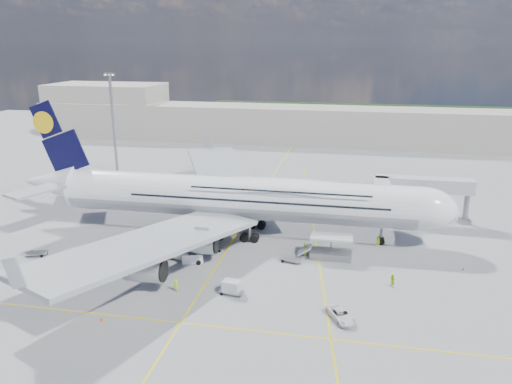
% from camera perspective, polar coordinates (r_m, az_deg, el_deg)
% --- Properties ---
extents(ground, '(300.00, 300.00, 0.00)m').
position_cam_1_polar(ground, '(80.52, -3.84, -7.36)').
color(ground, gray).
rests_on(ground, ground).
extents(taxi_line_main, '(0.25, 220.00, 0.01)m').
position_cam_1_polar(taxi_line_main, '(80.52, -3.84, -7.35)').
color(taxi_line_main, yellow).
rests_on(taxi_line_main, ground).
extents(taxi_line_cross, '(120.00, 0.25, 0.01)m').
position_cam_1_polar(taxi_line_cross, '(63.64, -8.59, -14.58)').
color(taxi_line_cross, yellow).
rests_on(taxi_line_cross, ground).
extents(taxi_line_diag, '(14.16, 99.06, 0.01)m').
position_cam_1_polar(taxi_line_diag, '(87.49, 6.80, -5.40)').
color(taxi_line_diag, yellow).
rests_on(taxi_line_diag, ground).
extents(airliner, '(77.26, 79.15, 23.71)m').
position_cam_1_polar(airliner, '(87.08, -2.09, -0.59)').
color(airliner, white).
rests_on(airliner, ground).
extents(jet_bridge, '(18.80, 12.10, 8.50)m').
position_cam_1_polar(jet_bridge, '(96.00, 16.91, 0.33)').
color(jet_bridge, '#B7B7BC').
rests_on(jet_bridge, ground).
extents(cargo_loader, '(8.53, 3.20, 3.67)m').
position_cam_1_polar(cargo_loader, '(80.33, 8.44, -6.59)').
color(cargo_loader, silver).
rests_on(cargo_loader, ground).
extents(light_mast, '(3.00, 0.70, 25.50)m').
position_cam_1_polar(light_mast, '(131.65, -15.99, 7.60)').
color(light_mast, gray).
rests_on(light_mast, ground).
extents(terminal, '(180.00, 16.00, 12.00)m').
position_cam_1_polar(terminal, '(169.13, 4.42, 7.67)').
color(terminal, '#B2AD9E').
rests_on(terminal, ground).
extents(hangar, '(40.00, 22.00, 18.00)m').
position_cam_1_polar(hangar, '(194.27, -16.60, 9.12)').
color(hangar, '#B2AD9E').
rests_on(hangar, ground).
extents(tree_line, '(160.00, 6.00, 8.00)m').
position_cam_1_polar(tree_line, '(213.82, 16.72, 8.41)').
color(tree_line, '#193814').
rests_on(tree_line, ground).
extents(dolly_row_a, '(3.10, 2.00, 0.42)m').
position_cam_1_polar(dolly_row_a, '(80.72, -15.12, -7.62)').
color(dolly_row_a, gray).
rests_on(dolly_row_a, ground).
extents(dolly_row_b, '(3.79, 2.92, 0.49)m').
position_cam_1_polar(dolly_row_b, '(80.54, -9.05, -7.24)').
color(dolly_row_b, gray).
rests_on(dolly_row_b, ground).
extents(dolly_row_c, '(3.11, 2.26, 0.41)m').
position_cam_1_polar(dolly_row_c, '(82.64, -4.85, -6.48)').
color(dolly_row_c, gray).
rests_on(dolly_row_c, ground).
extents(dolly_back, '(3.61, 2.76, 0.47)m').
position_cam_1_polar(dolly_back, '(87.98, -23.77, -6.41)').
color(dolly_back, gray).
rests_on(dolly_back, ground).
extents(dolly_nose_far, '(3.33, 2.11, 1.97)m').
position_cam_1_polar(dolly_nose_far, '(68.87, -2.82, -10.78)').
color(dolly_nose_far, gray).
rests_on(dolly_nose_far, ground).
extents(dolly_nose_near, '(3.46, 2.42, 0.46)m').
position_cam_1_polar(dolly_nose_near, '(78.63, 4.03, -7.69)').
color(dolly_nose_near, gray).
rests_on(dolly_nose_near, ground).
extents(baggage_tug, '(3.51, 2.37, 2.01)m').
position_cam_1_polar(baggage_tug, '(78.47, -7.27, -7.42)').
color(baggage_tug, white).
rests_on(baggage_tug, ground).
extents(catering_truck_inner, '(8.13, 4.95, 4.53)m').
position_cam_1_polar(catering_truck_inner, '(104.94, -7.26, -0.35)').
color(catering_truck_inner, gray).
rests_on(catering_truck_inner, ground).
extents(catering_truck_outer, '(6.27, 2.51, 3.72)m').
position_cam_1_polar(catering_truck_outer, '(130.35, -4.59, 2.96)').
color(catering_truck_outer, gray).
rests_on(catering_truck_outer, ground).
extents(service_van, '(4.24, 5.26, 1.33)m').
position_cam_1_polar(service_van, '(64.09, 9.70, -13.70)').
color(service_van, white).
rests_on(service_van, ground).
extents(crew_nose, '(0.78, 0.65, 1.85)m').
position_cam_1_polar(crew_nose, '(86.22, 13.80, -5.47)').
color(crew_nose, '#B8F319').
rests_on(crew_nose, ground).
extents(crew_loader, '(1.11, 1.19, 1.96)m').
position_cam_1_polar(crew_loader, '(73.04, 15.29, -9.77)').
color(crew_loader, '#BCDB17').
rests_on(crew_loader, ground).
extents(crew_wing, '(0.88, 1.13, 1.79)m').
position_cam_1_polar(crew_wing, '(84.38, -12.62, -5.91)').
color(crew_wing, '#BEE918').
rests_on(crew_wing, ground).
extents(crew_van, '(1.09, 1.08, 1.90)m').
position_cam_1_polar(crew_van, '(80.97, 5.69, -6.52)').
color(crew_van, '#C1FF1A').
rests_on(crew_van, ground).
extents(crew_tug, '(1.20, 0.75, 1.79)m').
position_cam_1_polar(crew_tug, '(70.39, -9.17, -10.50)').
color(crew_tug, '#ABF219').
rests_on(crew_tug, ground).
extents(cone_nose, '(0.38, 0.38, 0.49)m').
position_cam_1_polar(cone_nose, '(81.92, 22.61, -8.09)').
color(cone_nose, '#FA510D').
rests_on(cone_nose, ground).
extents(cone_wing_left_inner, '(0.45, 0.45, 0.57)m').
position_cam_1_polar(cone_wing_left_inner, '(102.57, -8.02, -1.89)').
color(cone_wing_left_inner, '#FA510D').
rests_on(cone_wing_left_inner, ground).
extents(cone_wing_left_outer, '(0.48, 0.48, 0.61)m').
position_cam_1_polar(cone_wing_left_outer, '(115.46, -1.59, 0.43)').
color(cone_wing_left_outer, '#FA510D').
rests_on(cone_wing_left_outer, ground).
extents(cone_wing_right_inner, '(0.40, 0.40, 0.51)m').
position_cam_1_polar(cone_wing_right_inner, '(79.36, -12.57, -7.93)').
color(cone_wing_right_inner, '#FA510D').
rests_on(cone_wing_right_inner, ground).
extents(cone_wing_right_outer, '(0.44, 0.44, 0.56)m').
position_cam_1_polar(cone_wing_right_outer, '(66.04, -17.28, -13.68)').
color(cone_wing_right_outer, '#FA510D').
rests_on(cone_wing_right_outer, ground).
extents(cone_tail, '(0.46, 0.46, 0.58)m').
position_cam_1_polar(cone_tail, '(107.45, -18.33, -1.73)').
color(cone_tail, '#FA510D').
rests_on(cone_tail, ground).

